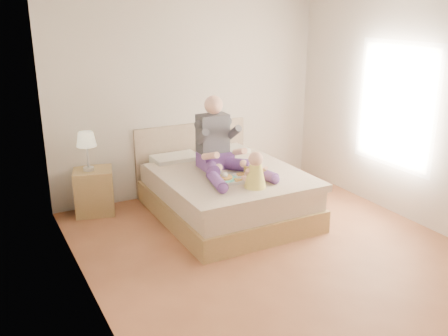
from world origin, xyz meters
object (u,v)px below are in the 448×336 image
nightstand (94,191)px  adult (220,149)px  bed (224,190)px  tray (233,177)px  baby (255,173)px

nightstand → adult: bearing=-15.2°
bed → tray: (-0.10, -0.42, 0.32)m
bed → adult: adult is taller
adult → tray: bearing=-93.8°
nightstand → bed: bearing=-13.3°
tray → baby: (0.11, -0.34, 0.14)m
baby → nightstand: bearing=140.9°
adult → baby: 0.74m
bed → nightstand: 1.68m
bed → baby: 0.89m
bed → nightstand: bed is taller
nightstand → baby: bearing=-31.2°
adult → tray: (-0.03, -0.39, -0.25)m
bed → tray: bearing=-103.2°
baby → adult: bearing=102.8°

